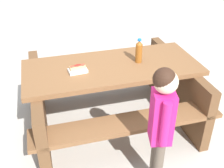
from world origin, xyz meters
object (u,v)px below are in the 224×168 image
hotdog_tray (78,69)px  soda_bottle (139,52)px  picnic_table (112,90)px  child_in_coat (162,118)px

hotdog_tray → soda_bottle: bearing=-177.4°
picnic_table → soda_bottle: soda_bottle is taller
picnic_table → hotdog_tray: (0.36, 0.04, 0.34)m
picnic_table → child_in_coat: child_in_coat is taller
soda_bottle → child_in_coat: 0.95m
hotdog_tray → child_in_coat: bearing=117.5°
soda_bottle → hotdog_tray: size_ratio=1.38×
picnic_table → soda_bottle: size_ratio=7.16×
hotdog_tray → child_in_coat: child_in_coat is taller
picnic_table → hotdog_tray: hotdog_tray is taller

